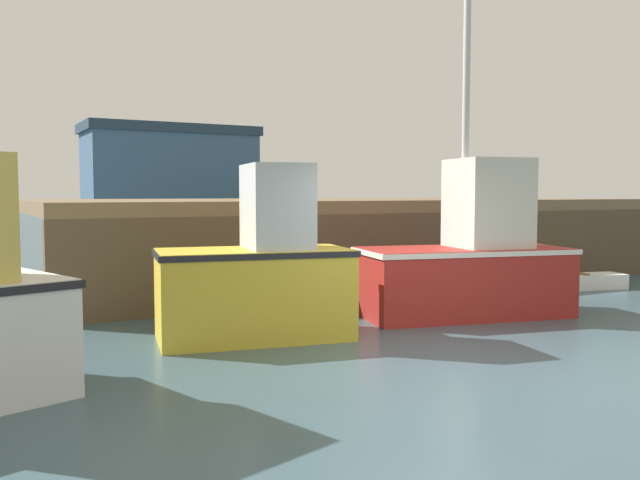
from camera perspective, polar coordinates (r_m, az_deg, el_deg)
The scene contains 6 objects.
ground at distance 8.50m, azimuth 11.26°, elevation -10.28°, with size 120.00×160.00×0.10m.
pier at distance 16.00m, azimuth 2.57°, elevation 2.34°, with size 14.31×7.06×1.90m.
fishing_boat_near_right at distance 9.38m, azimuth -5.26°, elevation -2.96°, with size 2.89×1.80×2.44m.
fishing_boat_mid at distance 11.37m, azimuth 12.63°, elevation -1.69°, with size 3.71×2.24×5.65m.
rowboat at distance 15.30m, azimuth 21.32°, elevation -3.32°, with size 2.02×1.12×0.36m.
warehouse at distance 37.71m, azimuth -12.62°, elevation 5.18°, with size 9.27×4.17×5.73m.
Camera 1 is at (-5.32, -6.30, 2.03)m, focal length 37.48 mm.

